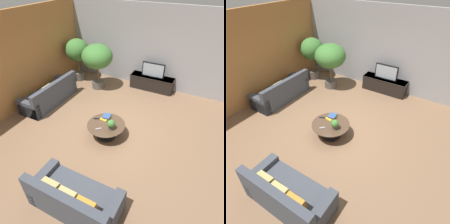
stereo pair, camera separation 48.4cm
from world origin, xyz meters
TOP-DOWN VIEW (x-y plane):
  - ground_plane at (0.00, 0.00)m, footprint 24.00×24.00m
  - back_wall_stone at (0.00, 3.26)m, footprint 7.40×0.12m
  - side_wall_left at (-3.26, 0.20)m, footprint 0.12×7.40m
  - media_console at (0.37, 2.94)m, footprint 1.67×0.50m
  - television at (0.37, 2.94)m, footprint 0.85×0.13m
  - coffee_table at (0.07, -0.25)m, footprint 1.05×1.05m
  - couch_by_wall at (-2.53, 0.42)m, footprint 0.84×2.14m
  - couch_near_entry at (0.51, -2.40)m, footprint 1.80×0.84m
  - potted_palm_tall at (-2.63, 2.39)m, footprint 0.92×0.92m
  - potted_palm_corner at (-1.56, 2.12)m, footprint 1.15×1.15m
  - potted_plant_tabletop at (0.27, -0.35)m, footprint 0.22×0.22m
  - book_stack at (-0.06, 0.00)m, footprint 0.26×0.34m
  - remote_black at (-0.30, -0.15)m, footprint 0.16×0.10m
  - remote_silver at (-0.03, -0.51)m, footprint 0.14×0.14m

SIDE VIEW (x-z plane):
  - ground_plane at x=0.00m, z-range 0.00..0.00m
  - media_console at x=0.37m, z-range 0.01..0.55m
  - couch_near_entry at x=0.51m, z-range -0.13..0.71m
  - couch_by_wall at x=-2.53m, z-range -0.13..0.71m
  - coffee_table at x=0.07m, z-range 0.08..0.50m
  - remote_black at x=-0.30m, z-range 0.41..0.43m
  - remote_silver at x=-0.03m, z-range 0.41..0.43m
  - book_stack at x=-0.06m, z-range 0.41..0.50m
  - potted_plant_tabletop at x=0.27m, z-range 0.43..0.71m
  - television at x=0.37m, z-range 0.54..1.07m
  - potted_palm_tall at x=-2.63m, z-range 0.34..2.04m
  - potted_palm_corner at x=-1.56m, z-range 0.35..2.08m
  - back_wall_stone at x=0.00m, z-range 0.00..3.00m
  - side_wall_left at x=-3.26m, z-range 0.00..3.00m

